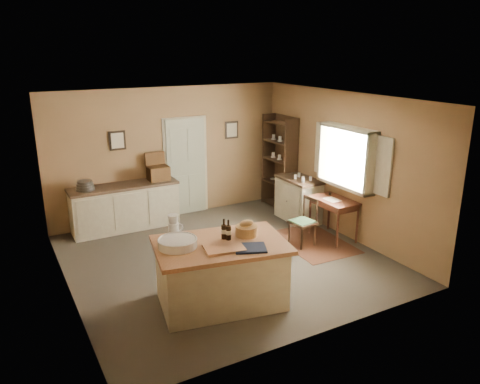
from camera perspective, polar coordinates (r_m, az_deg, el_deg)
The scene contains 16 objects.
ground at distance 8.04m, azimuth -1.89°, elevation -8.17°, with size 5.00×5.00×0.00m, color #51493E.
wall_back at distance 9.79m, azimuth -8.63°, elevation 4.68°, with size 5.00×0.10×2.70m, color #916D48.
wall_front at distance 5.57m, azimuth 9.76°, elevation -5.22°, with size 5.00×0.10×2.70m, color #916D48.
wall_left at distance 6.86m, azimuth -20.96°, elevation -1.77°, with size 0.10×5.00×2.70m, color #916D48.
wall_right at distance 8.93m, azimuth 12.51°, elevation 3.24°, with size 0.10×5.00×2.70m, color #916D48.
ceiling at distance 7.30m, azimuth -2.10°, elevation 11.34°, with size 5.00×5.00×0.00m, color silver.
door at distance 9.95m, azimuth -6.60°, elevation 3.22°, with size 0.97×0.06×2.11m, color #A4A98F.
framed_prints at distance 9.77m, azimuth -7.57°, elevation 6.91°, with size 2.82×0.02×0.38m.
window at distance 8.69m, azimuth 13.07°, elevation 4.17°, with size 0.25×1.99×1.12m.
work_island at distance 6.57m, azimuth -2.43°, elevation -9.64°, with size 1.96×1.47×1.20m.
sideboard at distance 9.44m, azimuth -13.79°, elevation -1.58°, with size 2.09×0.59×1.18m.
rug at distance 8.79m, azimuth 8.85°, elevation -6.06°, with size 1.10×1.60×0.01m, color #4D2615.
writing_desk at distance 8.82m, azimuth 11.38°, elevation -1.49°, with size 0.54×0.89×0.82m.
desk_chair at distance 8.49m, azimuth 7.62°, elevation -3.73°, with size 0.40×0.40×0.86m, color black, non-canonical shape.
right_cabinet at distance 9.71m, azimuth 7.13°, elevation -0.83°, with size 0.56×1.01×0.99m.
shelving_unit at distance 10.36m, azimuth 5.02°, elevation 3.62°, with size 0.35×0.92×2.04m.
Camera 1 is at (-3.26, -6.49, 3.46)m, focal length 35.00 mm.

